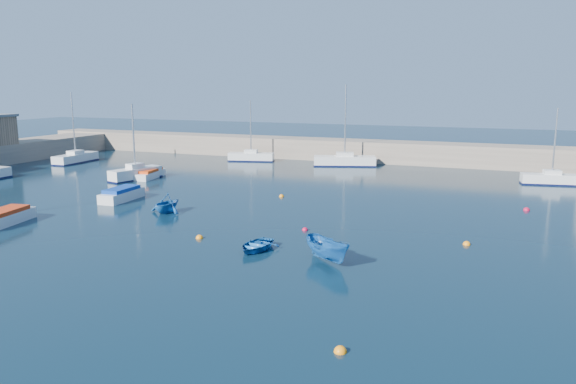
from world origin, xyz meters
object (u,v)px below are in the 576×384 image
at_px(sailboat_6, 345,160).
at_px(motorboat_1, 122,194).
at_px(motorboat_0, 5,217).
at_px(motorboat_2, 149,174).
at_px(dinghy_left, 166,203).
at_px(dinghy_center, 256,245).
at_px(sailboat_7, 552,179).
at_px(sailboat_4, 76,158).
at_px(dinghy_right, 328,250).
at_px(sailboat_5, 251,156).
at_px(sailboat_3, 135,173).

height_order(sailboat_6, motorboat_1, sailboat_6).
relative_size(motorboat_0, motorboat_2, 1.03).
xyz_separation_m(motorboat_0, motorboat_2, (-2.41, 20.26, -0.05)).
bearing_deg(motorboat_0, dinghy_left, 29.93).
bearing_deg(dinghy_center, motorboat_0, -173.01).
distance_m(dinghy_center, dinghy_left, 12.33).
relative_size(sailboat_7, dinghy_center, 2.50).
distance_m(motorboat_0, dinghy_center, 19.06).
bearing_deg(sailboat_4, dinghy_center, -38.06).
bearing_deg(dinghy_right, sailboat_7, 15.02).
relative_size(dinghy_left, dinghy_right, 0.81).
bearing_deg(sailboat_5, motorboat_2, 151.51).
xyz_separation_m(sailboat_3, motorboat_1, (5.50, -9.22, -0.14)).
distance_m(sailboat_4, motorboat_1, 26.58).
distance_m(motorboat_1, dinghy_left, 6.72).
distance_m(motorboat_2, dinghy_left, 17.05).
bearing_deg(sailboat_3, motorboat_1, -43.81).
bearing_deg(sailboat_6, dinghy_center, 169.51).
bearing_deg(motorboat_1, motorboat_2, 111.60).
distance_m(sailboat_5, motorboat_2, 16.52).
distance_m(sailboat_6, dinghy_center, 36.23).
bearing_deg(dinghy_left, motorboat_0, -134.80).
bearing_deg(sailboat_5, motorboat_1, 167.38).
xyz_separation_m(motorboat_0, motorboat_1, (2.34, 9.78, 0.02)).
height_order(sailboat_7, dinghy_center, sailboat_7).
height_order(motorboat_0, dinghy_right, dinghy_right).
distance_m(sailboat_3, motorboat_1, 10.73).
distance_m(sailboat_7, motorboat_0, 48.27).
relative_size(sailboat_7, dinghy_left, 2.59).
relative_size(motorboat_0, dinghy_left, 1.72).
bearing_deg(sailboat_6, sailboat_3, 117.28).
xyz_separation_m(sailboat_4, motorboat_1, (20.40, -17.05, -0.09)).
bearing_deg(sailboat_5, sailboat_3, 150.21).
relative_size(sailboat_5, sailboat_6, 0.80).
distance_m(sailboat_4, sailboat_7, 54.73).
bearing_deg(sailboat_4, motorboat_2, -25.69).
relative_size(sailboat_5, dinghy_center, 2.57).
xyz_separation_m(sailboat_7, motorboat_0, (-36.45, -31.65, -0.08)).
xyz_separation_m(sailboat_4, sailboat_6, (32.10, 9.80, 0.04)).
bearing_deg(sailboat_4, sailboat_3, -30.67).
bearing_deg(sailboat_4, sailboat_5, 22.47).
xyz_separation_m(sailboat_7, motorboat_1, (-34.11, -21.87, -0.05)).
distance_m(sailboat_6, motorboat_2, 23.20).
relative_size(motorboat_1, dinghy_center, 1.53).
xyz_separation_m(sailboat_3, motorboat_0, (3.16, -18.99, -0.17)).
distance_m(motorboat_0, motorboat_2, 20.41).
height_order(sailboat_3, sailboat_5, sailboat_3).
bearing_deg(dinghy_right, sailboat_3, 92.24).
relative_size(sailboat_6, dinghy_left, 3.35).
height_order(motorboat_1, dinghy_right, dinghy_right).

